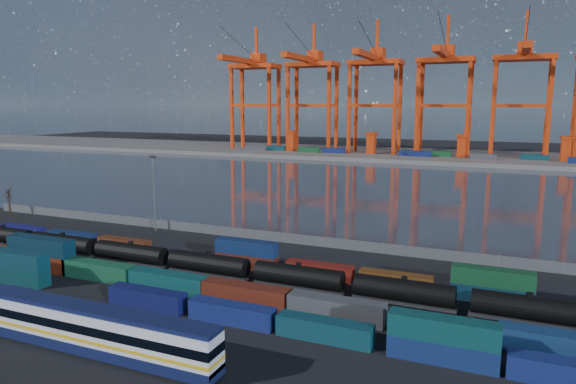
% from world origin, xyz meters
% --- Properties ---
extents(ground, '(700.00, 700.00, 0.00)m').
position_xyz_m(ground, '(0.00, 0.00, 0.00)').
color(ground, black).
rests_on(ground, ground).
extents(harbor_water, '(700.00, 700.00, 0.00)m').
position_xyz_m(harbor_water, '(0.00, 105.00, 0.01)').
color(harbor_water, '#2E3743').
rests_on(harbor_water, ground).
extents(far_quay, '(700.00, 70.00, 2.00)m').
position_xyz_m(far_quay, '(0.00, 210.00, 1.00)').
color(far_quay, '#514F4C').
rests_on(far_quay, ground).
extents(distant_mountains, '(2470.00, 1100.00, 520.00)m').
position_xyz_m(distant_mountains, '(63.02, 1600.00, 220.29)').
color(distant_mountains, '#1E2630').
rests_on(distant_mountains, ground).
extents(container_row_south, '(139.15, 2.36, 5.03)m').
position_xyz_m(container_row_south, '(2.02, -9.87, 1.98)').
color(container_row_south, '#3D3F41').
rests_on(container_row_south, ground).
extents(container_row_mid, '(142.11, 2.60, 5.54)m').
position_xyz_m(container_row_mid, '(-16.07, -3.60, 1.85)').
color(container_row_mid, '#3E4243').
rests_on(container_row_mid, ground).
extents(container_row_north, '(140.92, 2.25, 4.79)m').
position_xyz_m(container_row_north, '(13.27, 10.63, 1.63)').
color(container_row_north, navy).
rests_on(container_row_north, ground).
extents(tanker_string, '(122.60, 3.03, 4.34)m').
position_xyz_m(tanker_string, '(-10.41, 3.84, 2.17)').
color(tanker_string, black).
rests_on(tanker_string, ground).
extents(waterfront_fence, '(160.12, 0.12, 2.20)m').
position_xyz_m(waterfront_fence, '(-0.00, 28.00, 1.00)').
color(waterfront_fence, '#595B5E').
rests_on(waterfront_fence, ground).
extents(bare_tree, '(1.87, 1.95, 7.46)m').
position_xyz_m(bare_tree, '(-73.29, 24.56, 3.68)').
color(bare_tree, black).
rests_on(bare_tree, ground).
extents(yard_light_mast, '(1.60, 0.40, 16.60)m').
position_xyz_m(yard_light_mast, '(-30.00, 26.00, 9.30)').
color(yard_light_mast, slate).
rests_on(yard_light_mast, ground).
extents(gantry_cranes, '(202.09, 52.02, 70.44)m').
position_xyz_m(gantry_cranes, '(-7.50, 203.13, 43.18)').
color(gantry_cranes, red).
rests_on(gantry_cranes, ground).
extents(quay_containers, '(172.58, 10.99, 2.60)m').
position_xyz_m(quay_containers, '(-11.00, 195.46, 3.30)').
color(quay_containers, navy).
rests_on(quay_containers, far_quay).
extents(straddle_carriers, '(140.00, 7.00, 11.10)m').
position_xyz_m(straddle_carriers, '(-2.50, 200.00, 7.82)').
color(straddle_carriers, red).
rests_on(straddle_carriers, far_quay).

